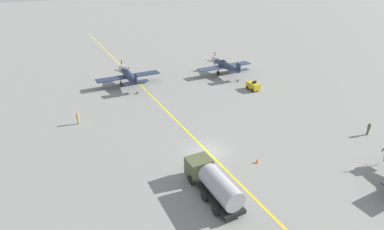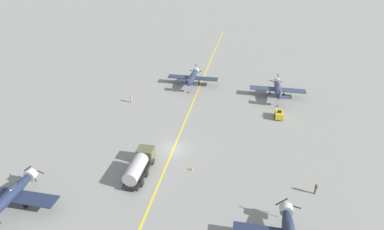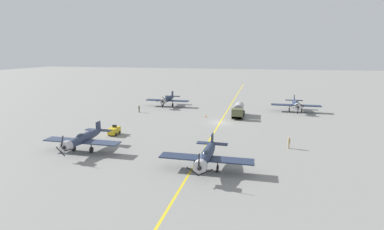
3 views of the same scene
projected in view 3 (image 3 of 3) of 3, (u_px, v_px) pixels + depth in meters
The scene contains 11 objects.
ground_plane at pixel (220, 123), 64.13m from camera, with size 400.00×400.00×0.00m, color gray.
taxiway_stripe at pixel (220, 123), 64.13m from camera, with size 0.30×160.00×0.01m, color yellow.
airplane_near_left at pixel (296, 104), 75.43m from camera, with size 12.00×9.98×3.65m.
airplane_far_center at pixel (206, 155), 38.16m from camera, with size 12.00×9.98×3.80m.
airplane_near_right at pixel (168, 99), 82.74m from camera, with size 12.00×9.98×3.65m.
airplane_far_right at pixel (83, 139), 45.41m from camera, with size 12.00×9.98×3.76m.
fuel_tanker at pixel (238, 110), 69.62m from camera, with size 2.68×8.00×2.98m.
tow_tractor at pixel (114, 131), 54.71m from camera, with size 1.57×2.60×1.79m.
ground_crew_walking at pixel (139, 108), 74.70m from camera, with size 0.40×0.40×1.82m.
ground_crew_inspecting at pixel (289, 142), 47.03m from camera, with size 0.40×0.40×1.83m.
traffic_cone at pixel (206, 116), 69.42m from camera, with size 0.36×0.36×0.55m, color orange.
Camera 3 is at (-8.31, 62.10, 15.02)m, focal length 28.00 mm.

